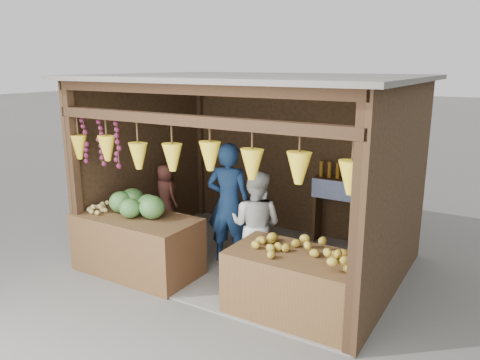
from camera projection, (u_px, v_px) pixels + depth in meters
name	position (u px, v px, depth m)	size (l,w,h in m)	color
ground	(252.00, 261.00, 6.83)	(80.00, 80.00, 0.00)	#514F49
stall_structure	(249.00, 149.00, 6.41)	(4.30, 3.30, 2.66)	slate
back_shelf	(353.00, 194.00, 7.15)	(1.25, 0.32, 1.32)	#382314
counter_left	(137.00, 244.00, 6.39)	(1.72, 0.85, 0.81)	#492C18
counter_right	(300.00, 286.00, 5.26)	(1.62, 0.85, 0.75)	#493318
stool	(167.00, 232.00, 7.60)	(0.33, 0.33, 0.30)	black
man_standing	(229.00, 204.00, 6.61)	(0.64, 0.42, 1.76)	navy
woman_standing	(256.00, 225.00, 6.16)	(0.72, 0.56, 1.47)	beige
vendor_seated	(166.00, 194.00, 7.45)	(0.47, 0.31, 0.96)	#5B2D24
melon_pile	(137.00, 203.00, 6.34)	(1.00, 0.50, 0.32)	#124416
tanfruit_pile	(100.00, 207.00, 6.49)	(0.34, 0.40, 0.13)	tan
mango_pile	(306.00, 247.00, 5.10)	(1.40, 0.64, 0.22)	orange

